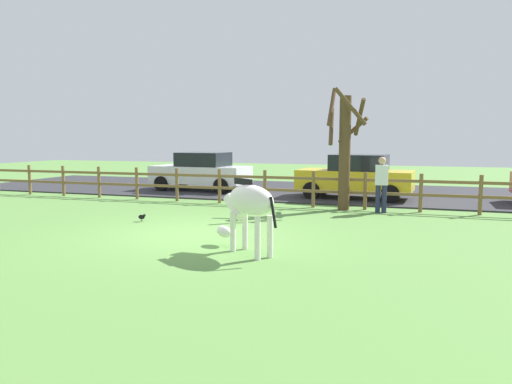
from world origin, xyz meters
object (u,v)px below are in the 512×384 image
at_px(zebra, 248,205).
at_px(parked_car_yellow, 356,176).
at_px(parked_car_white, 201,171).
at_px(visitor_near_fence, 382,182).
at_px(bare_tree, 345,147).
at_px(crow_on_grass, 142,217).

height_order(zebra, parked_car_yellow, parked_car_yellow).
distance_m(parked_car_white, visitor_near_fence, 8.19).
bearing_deg(zebra, bare_tree, 80.90).
xyz_separation_m(parked_car_yellow, visitor_near_fence, (1.04, -2.89, 0.06)).
bearing_deg(parked_car_yellow, crow_on_grass, -127.25).
bearing_deg(parked_car_white, crow_on_grass, -77.73).
height_order(bare_tree, zebra, bare_tree).
relative_size(bare_tree, parked_car_yellow, 0.90).
bearing_deg(zebra, crow_on_grass, 147.90).
height_order(bare_tree, crow_on_grass, bare_tree).
distance_m(bare_tree, zebra, 6.26).
distance_m(parked_car_yellow, parked_car_white, 6.38).
distance_m(crow_on_grass, parked_car_white, 7.19).
distance_m(bare_tree, crow_on_grass, 6.30).
bearing_deg(visitor_near_fence, zebra, -109.83).
bearing_deg(bare_tree, visitor_near_fence, -13.80).
bearing_deg(visitor_near_fence, bare_tree, 166.20).
height_order(bare_tree, parked_car_yellow, bare_tree).
xyz_separation_m(parked_car_white, visitor_near_fence, (7.39, -3.53, 0.06)).
bearing_deg(bare_tree, crow_on_grass, -141.81).
relative_size(zebra, visitor_near_fence, 1.00).
distance_m(bare_tree, visitor_near_fence, 1.54).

